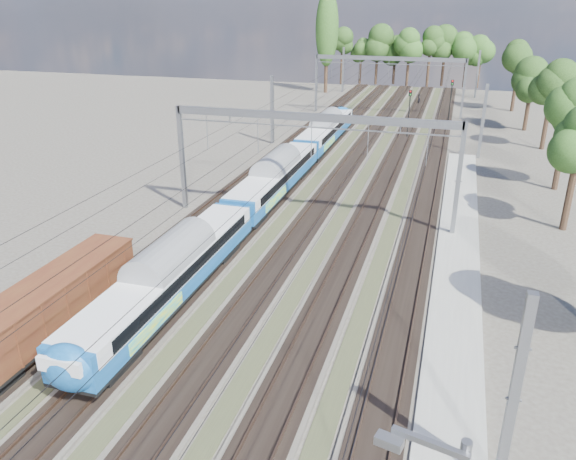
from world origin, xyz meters
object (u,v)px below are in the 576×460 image
(emu_train, at_px, (275,173))
(freight_boxcar, at_px, (49,306))
(signal_near, at_px, (409,108))
(signal_far, at_px, (451,97))
(worker, at_px, (419,99))

(emu_train, xyz_separation_m, freight_boxcar, (-4.50, -25.43, -0.46))
(emu_train, height_order, signal_near, signal_near)
(freight_boxcar, bearing_deg, emu_train, 79.96)
(emu_train, distance_m, freight_boxcar, 25.83)
(signal_far, bearing_deg, worker, 99.98)
(emu_train, relative_size, worker, 34.66)
(emu_train, xyz_separation_m, signal_near, (9.33, 28.51, 1.49))
(worker, relative_size, signal_near, 0.28)
(worker, distance_m, signal_near, 26.80)
(signal_near, distance_m, signal_far, 11.75)
(emu_train, bearing_deg, signal_near, 71.87)
(freight_boxcar, xyz_separation_m, worker, (13.27, 80.55, -1.16))
(signal_near, height_order, signal_far, signal_far)
(worker, xyz_separation_m, signal_far, (5.53, -15.96, 3.18))
(freight_boxcar, height_order, signal_far, signal_far)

